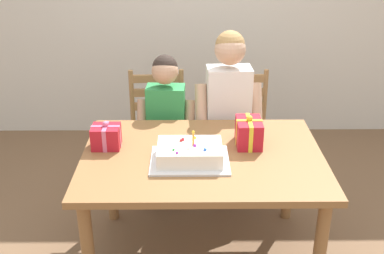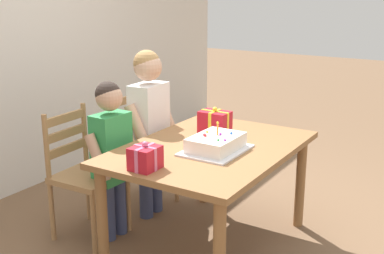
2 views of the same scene
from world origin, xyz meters
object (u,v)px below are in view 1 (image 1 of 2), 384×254
gift_box_beside_cake (106,137)px  dining_table (202,168)px  child_younger (166,117)px  chair_left (157,133)px  gift_box_red_large (249,132)px  chair_right (240,133)px  birthday_cake (190,154)px  child_older (228,103)px

gift_box_beside_cake → dining_table: bearing=-10.3°
dining_table → child_younger: 0.69m
child_younger → chair_left: bearing=112.1°
gift_box_beside_cake → chair_left: bearing=71.3°
child_younger → gift_box_red_large: bearing=-45.2°
chair_right → child_younger: size_ratio=0.81×
birthday_cake → child_younger: size_ratio=0.39×
chair_right → birthday_cake: bearing=-112.9°
chair_right → gift_box_red_large: bearing=-93.0°
birthday_cake → gift_box_beside_cake: birthday_cake is taller
gift_box_beside_cake → child_older: bearing=35.3°
chair_right → dining_table: bearing=-110.6°
gift_box_beside_cake → chair_right: size_ratio=0.19×
chair_right → child_younger: 0.63m
birthday_cake → dining_table: bearing=47.7°
gift_box_red_large → birthday_cake: bearing=-149.5°
birthday_cake → child_older: 0.78m
dining_table → gift_box_beside_cake: size_ratio=8.18×
dining_table → child_younger: child_younger is taller
child_younger → chair_right: bearing=19.5°
dining_table → gift_box_beside_cake: bearing=169.7°
dining_table → child_older: bearing=72.9°
child_younger → child_older: bearing=-0.0°
chair_right → child_older: bearing=-120.9°
chair_left → child_younger: 0.31m
dining_table → chair_right: bearing=69.4°
child_older → child_younger: (-0.44, 0.00, -0.10)m
dining_table → chair_right: 0.92m
birthday_cake → child_younger: 0.75m
birthday_cake → child_older: bearing=69.4°
chair_left → gift_box_beside_cake: bearing=-108.7°
gift_box_beside_cake → gift_box_red_large: bearing=1.5°
dining_table → birthday_cake: bearing=-132.3°
dining_table → gift_box_red_large: gift_box_red_large is taller
dining_table → gift_box_beside_cake: (-0.57, 0.10, 0.16)m
gift_box_red_large → child_older: (-0.08, 0.52, -0.02)m
chair_right → child_younger: (-0.55, -0.20, 0.22)m
gift_box_beside_cake → chair_left: size_ratio=0.19×
chair_left → birthday_cake: bearing=-75.3°
dining_table → chair_right: (0.32, 0.84, -0.17)m
chair_left → chair_right: size_ratio=1.00×
gift_box_beside_cake → chair_right: chair_right is taller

